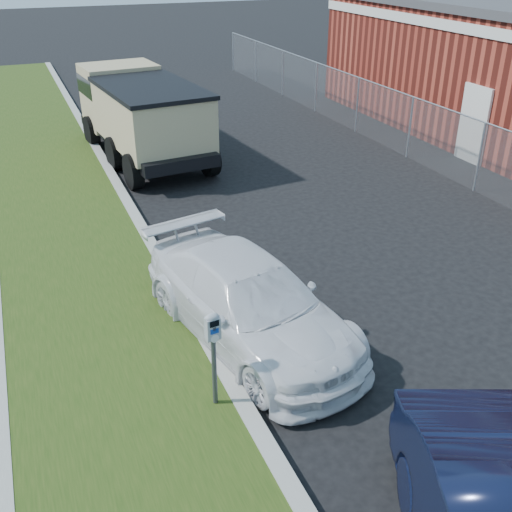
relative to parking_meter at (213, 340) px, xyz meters
name	(u,v)px	position (x,y,z in m)	size (l,w,h in m)	color
ground	(353,318)	(2.94, 1.28, -1.18)	(120.00, 120.00, 0.00)	black
streetside	(5,323)	(-2.63, 3.28, -1.12)	(6.12, 50.00, 0.15)	gray
chainlink_fence	(411,115)	(8.94, 8.28, 0.08)	(0.06, 30.06, 30.00)	slate
parking_meter	(213,340)	(0.00, 0.00, 0.00)	(0.21, 0.15, 1.45)	#3F4247
white_wagon	(249,300)	(1.10, 1.50, -0.51)	(1.88, 4.62, 1.34)	white
dump_truck	(140,112)	(1.61, 11.38, 0.17)	(2.98, 6.35, 2.41)	black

